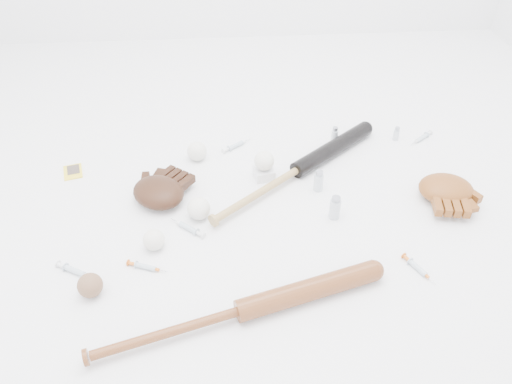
{
  "coord_description": "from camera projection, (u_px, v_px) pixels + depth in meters",
  "views": [
    {
      "loc": [
        -0.12,
        -1.29,
        1.16
      ],
      "look_at": [
        -0.02,
        0.02,
        0.06
      ],
      "focal_mm": 35.0,
      "sensor_mm": 36.0,
      "label": 1
    }
  ],
  "objects": [
    {
      "name": "baseball_on_pedestal",
      "position": [
        264.0,
        161.0,
        1.83
      ],
      "size": [
        0.07,
        0.07,
        0.07
      ],
      "primitive_type": "sphere",
      "color": "white",
      "rests_on": "pedestal"
    },
    {
      "name": "trading_card",
      "position": [
        73.0,
        172.0,
        1.9
      ],
      "size": [
        0.09,
        0.11,
        0.01
      ],
      "primitive_type": "cube",
      "rotation": [
        0.0,
        0.0,
        0.25
      ],
      "color": "yellow",
      "rests_on": "ground"
    },
    {
      "name": "syringe_3",
      "position": [
        418.0,
        268.0,
        1.52
      ],
      "size": [
        0.09,
        0.14,
        0.02
      ],
      "primitive_type": null,
      "rotation": [
        0.0,
        0.0,
        -1.1
      ],
      "color": "#ADBCC6",
      "rests_on": "ground"
    },
    {
      "name": "glove_tan",
      "position": [
        446.0,
        189.0,
        1.76
      ],
      "size": [
        0.26,
        0.26,
        0.08
      ],
      "primitive_type": null,
      "rotation": [
        0.0,
        0.0,
        2.96
      ],
      "color": "brown",
      "rests_on": "ground"
    },
    {
      "name": "vial_2",
      "position": [
        319.0,
        181.0,
        1.79
      ],
      "size": [
        0.03,
        0.03,
        0.08
      ],
      "primitive_type": "cylinder",
      "color": "silver",
      "rests_on": "ground"
    },
    {
      "name": "vial_1",
      "position": [
        396.0,
        134.0,
        2.05
      ],
      "size": [
        0.02,
        0.02,
        0.06
      ],
      "primitive_type": "cylinder",
      "color": "silver",
      "rests_on": "ground"
    },
    {
      "name": "vial_0",
      "position": [
        335.0,
        135.0,
        2.04
      ],
      "size": [
        0.03,
        0.03,
        0.07
      ],
      "primitive_type": "cylinder",
      "color": "silver",
      "rests_on": "ground"
    },
    {
      "name": "baseball_aged",
      "position": [
        90.0,
        285.0,
        1.43
      ],
      "size": [
        0.07,
        0.07,
        0.07
      ],
      "primitive_type": "sphere",
      "color": "brown",
      "rests_on": "ground"
    },
    {
      "name": "pedestal",
      "position": [
        264.0,
        173.0,
        1.87
      ],
      "size": [
        0.08,
        0.08,
        0.04
      ],
      "primitive_type": "cube",
      "rotation": [
        0.0,
        0.0,
        0.19
      ],
      "color": "white",
      "rests_on": "ground"
    },
    {
      "name": "syringe_5",
      "position": [
        75.0,
        271.0,
        1.51
      ],
      "size": [
        0.15,
        0.1,
        0.02
      ],
      "primitive_type": null,
      "rotation": [
        0.0,
        0.0,
        -0.51
      ],
      "color": "#ADBCC6",
      "rests_on": "ground"
    },
    {
      "name": "baseball_left",
      "position": [
        154.0,
        240.0,
        1.58
      ],
      "size": [
        0.07,
        0.07,
        0.07
      ],
      "primitive_type": "sphere",
      "color": "white",
      "rests_on": "ground"
    },
    {
      "name": "bat_wood",
      "position": [
        240.0,
        311.0,
        1.37
      ],
      "size": [
        0.87,
        0.31,
        0.06
      ],
      "primitive_type": null,
      "rotation": [
        0.0,
        0.0,
        0.28
      ],
      "color": "brown",
      "rests_on": "ground"
    },
    {
      "name": "glove_dark",
      "position": [
        158.0,
        192.0,
        1.75
      ],
      "size": [
        0.32,
        0.32,
        0.08
      ],
      "primitive_type": null,
      "rotation": [
        0.0,
        0.0,
        -0.66
      ],
      "color": "black",
      "rests_on": "ground"
    },
    {
      "name": "syringe_2",
      "position": [
        236.0,
        145.0,
        2.02
      ],
      "size": [
        0.14,
        0.11,
        0.02
      ],
      "primitive_type": null,
      "rotation": [
        0.0,
        0.0,
        0.63
      ],
      "color": "#ADBCC6",
      "rests_on": "ground"
    },
    {
      "name": "bat_dark",
      "position": [
        298.0,
        170.0,
        1.86
      ],
      "size": [
        0.72,
        0.59,
        0.06
      ],
      "primitive_type": null,
      "rotation": [
        0.0,
        0.0,
        0.68
      ],
      "color": "black",
      "rests_on": "ground"
    },
    {
      "name": "syringe_4",
      "position": [
        422.0,
        138.0,
        2.07
      ],
      "size": [
        0.14,
        0.11,
        0.02
      ],
      "primitive_type": null,
      "rotation": [
        0.0,
        0.0,
        3.78
      ],
      "color": "#ADBCC6",
      "rests_on": "ground"
    },
    {
      "name": "syringe_1",
      "position": [
        188.0,
        228.0,
        1.65
      ],
      "size": [
        0.14,
        0.12,
        0.02
      ],
      "primitive_type": null,
      "rotation": [
        0.0,
        0.0,
        2.45
      ],
      "color": "#ADBCC6",
      "rests_on": "ground"
    },
    {
      "name": "baseball_upper",
      "position": [
        197.0,
        151.0,
        1.94
      ],
      "size": [
        0.08,
        0.08,
        0.08
      ],
      "primitive_type": "sphere",
      "color": "white",
      "rests_on": "ground"
    },
    {
      "name": "syringe_0",
      "position": [
        146.0,
        267.0,
        1.52
      ],
      "size": [
        0.15,
        0.08,
        0.02
      ],
      "primitive_type": null,
      "rotation": [
        0.0,
        0.0,
        -0.36
      ],
      "color": "#ADBCC6",
      "rests_on": "ground"
    },
    {
      "name": "baseball_mid",
      "position": [
        199.0,
        209.0,
        1.68
      ],
      "size": [
        0.08,
        0.08,
        0.08
      ],
      "primitive_type": "sphere",
      "color": "white",
      "rests_on": "ground"
    },
    {
      "name": "vial_3",
      "position": [
        335.0,
        207.0,
        1.68
      ],
      "size": [
        0.04,
        0.04,
        0.09
      ],
      "primitive_type": "cylinder",
      "color": "silver",
      "rests_on": "ground"
    }
  ]
}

